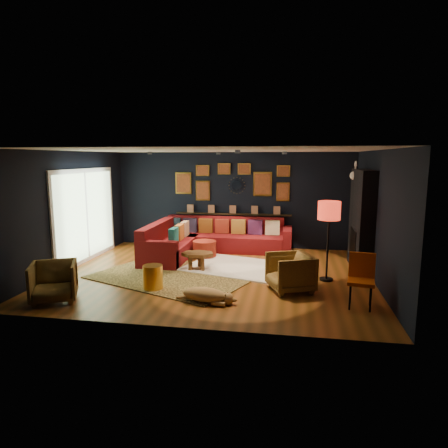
% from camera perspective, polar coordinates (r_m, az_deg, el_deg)
% --- Properties ---
extents(floor, '(6.50, 6.50, 0.00)m').
position_cam_1_polar(floor, '(8.58, -1.41, -7.15)').
color(floor, brown).
rests_on(floor, ground).
extents(room_walls, '(6.50, 6.50, 6.50)m').
position_cam_1_polar(room_walls, '(8.27, -1.45, 3.49)').
color(room_walls, black).
rests_on(room_walls, ground).
extents(sectional, '(3.41, 2.69, 0.86)m').
position_cam_1_polar(sectional, '(10.34, -2.83, -2.43)').
color(sectional, maroon).
rests_on(sectional, ground).
extents(ledge, '(3.20, 0.12, 0.04)m').
position_cam_1_polar(ledge, '(10.97, 1.27, 1.44)').
color(ledge, black).
rests_on(ledge, room_walls).
extents(gallery_wall, '(3.15, 0.04, 1.02)m').
position_cam_1_polar(gallery_wall, '(10.92, 1.25, 6.08)').
color(gallery_wall, gold).
rests_on(gallery_wall, room_walls).
extents(sunburst_mirror, '(0.47, 0.16, 0.47)m').
position_cam_1_polar(sunburst_mirror, '(10.92, 1.84, 5.51)').
color(sunburst_mirror, silver).
rests_on(sunburst_mirror, room_walls).
extents(fireplace, '(0.31, 1.60, 2.20)m').
position_cam_1_polar(fireplace, '(9.20, 18.97, 0.00)').
color(fireplace, black).
rests_on(fireplace, ground).
extents(deer_head, '(0.50, 0.28, 0.45)m').
position_cam_1_polar(deer_head, '(9.60, 19.10, 6.55)').
color(deer_head, white).
rests_on(deer_head, fireplace).
extents(sliding_door, '(0.06, 2.80, 2.20)m').
position_cam_1_polar(sliding_door, '(10.00, -19.13, 1.17)').
color(sliding_door, white).
rests_on(sliding_door, ground).
extents(ceiling_spots, '(3.30, 2.50, 0.06)m').
position_cam_1_polar(ceiling_spots, '(9.01, -0.48, 10.15)').
color(ceiling_spots, black).
rests_on(ceiling_spots, room_walls).
extents(shag_rug, '(2.73, 2.29, 0.03)m').
position_cam_1_polar(shag_rug, '(9.03, 2.38, -6.20)').
color(shag_rug, white).
rests_on(shag_rug, ground).
extents(leopard_rug, '(3.74, 3.25, 0.02)m').
position_cam_1_polar(leopard_rug, '(8.49, -7.16, -7.35)').
color(leopard_rug, tan).
rests_on(leopard_rug, ground).
extents(coffee_table, '(0.75, 0.58, 0.36)m').
position_cam_1_polar(coffee_table, '(8.82, -3.78, -4.55)').
color(coffee_table, brown).
rests_on(coffee_table, shag_rug).
extents(pouf, '(0.58, 0.58, 0.38)m').
position_cam_1_polar(pouf, '(9.94, -2.80, -3.50)').
color(pouf, maroon).
rests_on(pouf, shag_rug).
extents(armchair_left, '(0.96, 0.93, 0.75)m').
position_cam_1_polar(armchair_left, '(7.52, -23.17, -7.34)').
color(armchair_left, '#B58435').
rests_on(armchair_left, ground).
extents(armchair_right, '(0.94, 0.96, 0.77)m').
position_cam_1_polar(armchair_right, '(7.54, 9.45, -6.58)').
color(armchair_right, '#B58435').
rests_on(armchair_right, ground).
extents(gold_stool, '(0.37, 0.37, 0.46)m').
position_cam_1_polar(gold_stool, '(7.67, -10.12, -7.51)').
color(gold_stool, gold).
rests_on(gold_stool, ground).
extents(orange_chair, '(0.49, 0.49, 0.89)m').
position_cam_1_polar(orange_chair, '(7.03, 19.04, -6.98)').
color(orange_chair, black).
rests_on(orange_chair, ground).
extents(floor_lamp, '(0.44, 0.44, 1.61)m').
position_cam_1_polar(floor_lamp, '(8.12, 14.78, 1.37)').
color(floor_lamp, black).
rests_on(floor_lamp, ground).
extents(dog, '(1.14, 0.69, 0.34)m').
position_cam_1_polar(dog, '(6.91, -2.76, -9.67)').
color(dog, tan).
rests_on(dog, leopard_rug).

